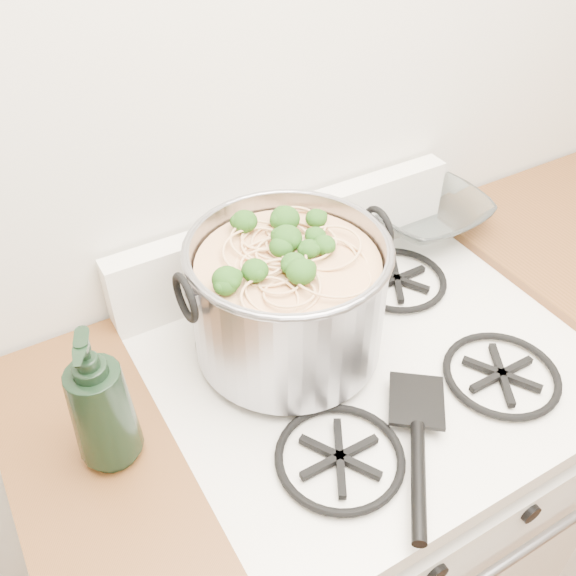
{
  "coord_description": "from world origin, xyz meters",
  "views": [
    {
      "loc": [
        -0.53,
        0.65,
        1.76
      ],
      "look_at": [
        -0.12,
        1.36,
        1.06
      ],
      "focal_mm": 40.0,
      "sensor_mm": 36.0,
      "label": 1
    }
  ],
  "objects_px": {
    "spatula": "(417,398)",
    "bottle": "(99,400)",
    "glass_bowl": "(422,218)",
    "stock_pot": "(288,298)",
    "gas_range": "(355,500)"
  },
  "relations": [
    {
      "from": "spatula",
      "to": "bottle",
      "type": "xyz_separation_m",
      "value": [
        -0.46,
        0.16,
        0.11
      ]
    },
    {
      "from": "spatula",
      "to": "bottle",
      "type": "relative_size",
      "value": 1.23
    },
    {
      "from": "spatula",
      "to": "glass_bowl",
      "type": "height_order",
      "value": "glass_bowl"
    },
    {
      "from": "spatula",
      "to": "glass_bowl",
      "type": "xyz_separation_m",
      "value": [
        0.34,
        0.4,
        0.0
      ]
    },
    {
      "from": "spatula",
      "to": "glass_bowl",
      "type": "relative_size",
      "value": 2.91
    },
    {
      "from": "stock_pot",
      "to": "glass_bowl",
      "type": "distance_m",
      "value": 0.49
    },
    {
      "from": "stock_pot",
      "to": "glass_bowl",
      "type": "bearing_deg",
      "value": 21.25
    },
    {
      "from": "bottle",
      "to": "spatula",
      "type": "bearing_deg",
      "value": 2.55
    },
    {
      "from": "stock_pot",
      "to": "bottle",
      "type": "xyz_separation_m",
      "value": [
        -0.35,
        -0.07,
        0.01
      ]
    },
    {
      "from": "spatula",
      "to": "gas_range",
      "type": "bearing_deg",
      "value": 125.33
    },
    {
      "from": "stock_pot",
      "to": "spatula",
      "type": "bearing_deg",
      "value": -62.74
    },
    {
      "from": "gas_range",
      "to": "spatula",
      "type": "relative_size",
      "value": 2.98
    },
    {
      "from": "glass_bowl",
      "to": "bottle",
      "type": "xyz_separation_m",
      "value": [
        -0.8,
        -0.24,
        0.11
      ]
    },
    {
      "from": "stock_pot",
      "to": "bottle",
      "type": "relative_size",
      "value": 1.48
    },
    {
      "from": "spatula",
      "to": "bottle",
      "type": "distance_m",
      "value": 0.5
    }
  ]
}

